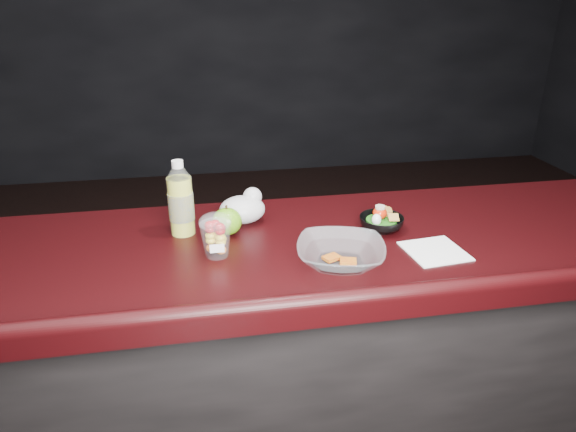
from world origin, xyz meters
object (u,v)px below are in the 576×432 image
at_px(snack_bowl, 381,222).
at_px(lemonade_bottle, 181,204).
at_px(fruit_cup, 216,234).
at_px(green_apple, 227,221).
at_px(takeout_bowl, 341,254).

bearing_deg(snack_bowl, lemonade_bottle, 172.31).
bearing_deg(fruit_cup, green_apple, 73.89).
height_order(snack_bowl, takeout_bowl, snack_bowl).
relative_size(lemonade_bottle, fruit_cup, 1.81).
bearing_deg(takeout_bowl, snack_bowl, 46.04).
distance_m(lemonade_bottle, fruit_cup, 0.19).
height_order(lemonade_bottle, green_apple, lemonade_bottle).
bearing_deg(takeout_bowl, lemonade_bottle, 147.45).
xyz_separation_m(snack_bowl, takeout_bowl, (-0.18, -0.19, 0.00)).
relative_size(green_apple, takeout_bowl, 0.32).
bearing_deg(green_apple, takeout_bowl, -39.54).
bearing_deg(lemonade_bottle, snack_bowl, -7.69).
distance_m(green_apple, snack_bowl, 0.48).
relative_size(lemonade_bottle, snack_bowl, 1.47).
relative_size(fruit_cup, green_apple, 1.36).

